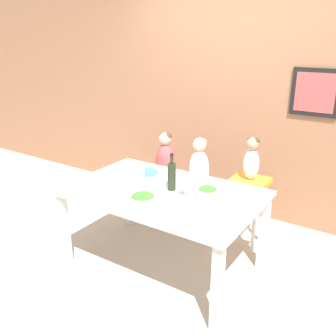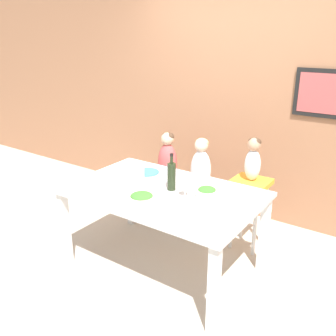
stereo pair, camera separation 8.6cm
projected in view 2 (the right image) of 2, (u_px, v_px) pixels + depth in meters
ground_plane at (163, 265)px, 3.41m from camera, size 14.00×14.00×0.00m
wall_back at (240, 96)px, 4.07m from camera, size 10.00×0.09×2.70m
dining_table at (163, 200)px, 3.19m from camera, size 1.62×1.03×0.74m
chair_far_left at (168, 188)px, 4.11m from camera, size 0.40×0.37×0.47m
chair_far_center at (200, 197)px, 3.89m from camera, size 0.40×0.37×0.47m
chair_right_highchair at (250, 196)px, 3.54m from camera, size 0.34×0.31×0.70m
person_child_left at (168, 158)px, 3.99m from camera, size 0.21×0.19×0.55m
person_child_center at (201, 165)px, 3.77m from camera, size 0.21×0.19×0.55m
person_baby_right at (253, 158)px, 3.42m from camera, size 0.15×0.13×0.41m
wine_bottle at (172, 176)px, 3.13m from camera, size 0.07×0.07×0.32m
paper_towel_roll at (138, 177)px, 3.16m from camera, size 0.12×0.12×0.22m
wine_glass_near at (185, 184)px, 3.00m from camera, size 0.08×0.08×0.16m
salad_bowl_large at (142, 199)px, 2.88m from camera, size 0.21×0.21×0.10m
salad_bowl_small at (207, 193)px, 2.99m from camera, size 0.17×0.17×0.10m
dinner_plate_front_left at (106, 185)px, 3.26m from camera, size 0.23×0.23×0.01m
dinner_plate_back_left at (147, 172)px, 3.56m from camera, size 0.23×0.23×0.01m
dinner_plate_back_right at (237, 193)px, 3.09m from camera, size 0.23×0.23×0.01m
dinner_plate_front_right at (198, 214)px, 2.74m from camera, size 0.23×0.23×0.01m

